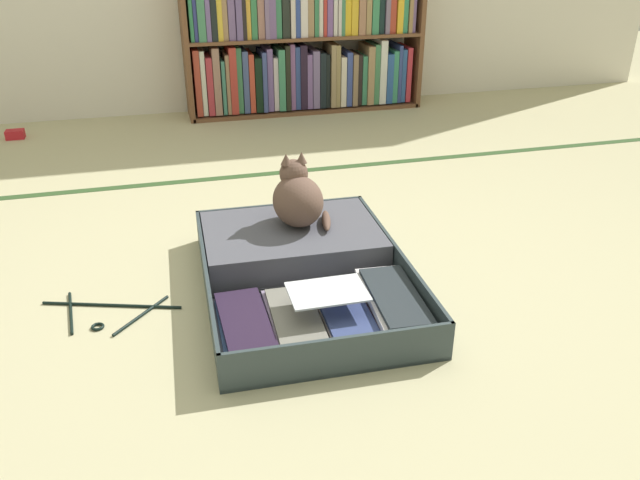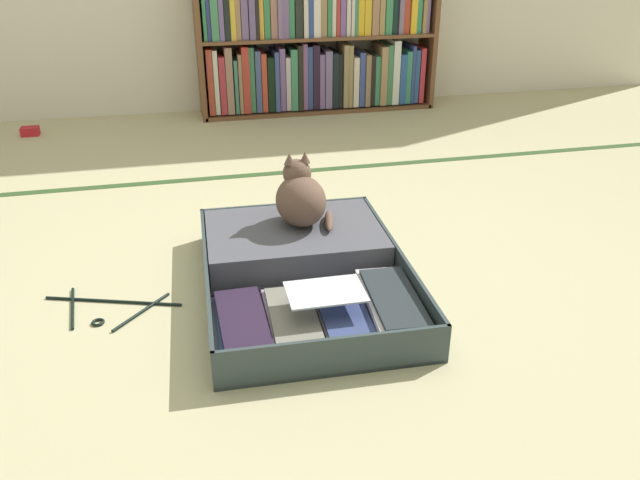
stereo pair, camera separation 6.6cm
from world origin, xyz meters
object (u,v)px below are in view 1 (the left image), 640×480
Objects in this scene: small_red_pouch at (15,134)px; bookshelf at (303,40)px; open_suitcase at (302,264)px; black_cat at (297,198)px; clothes_hanger at (107,312)px.

bookshelf is at bearing 5.76° from small_red_pouch.
open_suitcase is 3.68× the size of black_cat.
bookshelf is at bearing 76.37° from open_suitcase.
bookshelf is at bearing 75.94° from black_cat.
small_red_pouch is at bearing 124.96° from black_cat.
bookshelf reaches higher than open_suitcase.
open_suitcase reaches higher than clothes_hanger.
black_cat is 2.21m from small_red_pouch.
bookshelf is 2.05m from black_cat.
clothes_hanger is (-1.19, -2.23, -0.44)m from bookshelf.
clothes_hanger is 4.43× the size of small_red_pouch.
small_red_pouch is at bearing 121.79° from open_suitcase.
bookshelf is 1.81m from small_red_pouch.
bookshelf reaches higher than black_cat.
clothes_hanger is (-0.66, -0.06, -0.05)m from open_suitcase.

